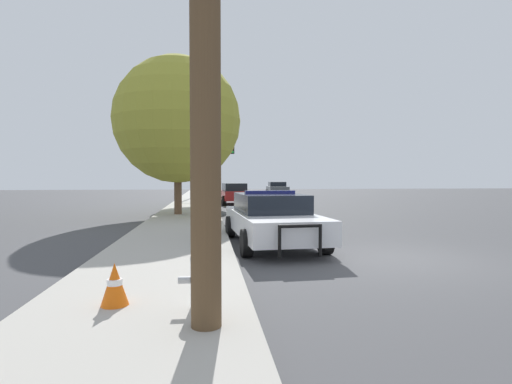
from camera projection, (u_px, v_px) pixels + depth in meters
ground_plane at (396, 259)px, 8.92m from camera, size 110.00×110.00×0.00m
sidewalk_left at (164, 261)px, 8.29m from camera, size 3.00×110.00×0.13m
police_car at (271, 218)px, 10.82m from camera, size 2.35×5.25×1.46m
fire_hydrant at (199, 277)px, 5.15m from camera, size 0.54×0.24×0.74m
traffic_light at (209, 158)px, 32.74m from camera, size 3.64×0.35×4.72m
car_background_midblock at (234, 193)px, 27.35m from camera, size 2.14×4.17×1.44m
car_background_oncoming at (277, 189)px, 38.34m from camera, size 2.12×4.10×1.43m
tree_sidewalk_mid at (203, 141)px, 25.44m from camera, size 3.72×3.72×5.91m
tree_sidewalk_near at (177, 120)px, 18.34m from camera, size 5.80×5.80×7.25m
traffic_cone at (115, 284)px, 5.23m from camera, size 0.36×0.36×0.56m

